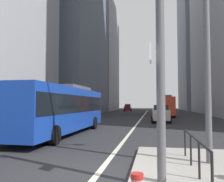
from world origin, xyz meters
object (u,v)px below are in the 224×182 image
at_px(car_receding_near, 160,113).
at_px(street_lamp_post, 206,9).
at_px(city_bus_blue_oncoming, 63,107).
at_px(traffic_signal_gantry, 69,28).
at_px(car_oncoming_mid, 128,107).
at_px(city_bus_red_receding, 165,105).

xyz_separation_m(car_receding_near, street_lamp_post, (1.01, -18.44, 4.29)).
height_order(city_bus_blue_oncoming, street_lamp_post, street_lamp_post).
bearing_deg(street_lamp_post, traffic_signal_gantry, -152.19).
bearing_deg(car_oncoming_mid, street_lamp_post, -81.21).
xyz_separation_m(city_bus_blue_oncoming, street_lamp_post, (7.86, -6.84, 3.45)).
bearing_deg(traffic_signal_gantry, car_receding_near, 81.54).
xyz_separation_m(city_bus_red_receding, car_receding_near, (-1.12, -13.36, -0.85)).
bearing_deg(city_bus_blue_oncoming, traffic_signal_gantry, -67.14).
distance_m(car_receding_near, street_lamp_post, 18.96).
bearing_deg(traffic_signal_gantry, city_bus_blue_oncoming, 112.86).
relative_size(traffic_signal_gantry, street_lamp_post, 0.90).
xyz_separation_m(car_receding_near, traffic_signal_gantry, (-3.06, -20.58, 3.18)).
bearing_deg(city_bus_red_receding, car_oncoming_mid, 109.44).
height_order(city_bus_red_receding, street_lamp_post, street_lamp_post).
relative_size(car_receding_near, street_lamp_post, 0.55).
height_order(car_receding_near, traffic_signal_gantry, traffic_signal_gantry).
distance_m(car_receding_near, traffic_signal_gantry, 21.05).
height_order(city_bus_blue_oncoming, traffic_signal_gantry, traffic_signal_gantry).
xyz_separation_m(traffic_signal_gantry, street_lamp_post, (4.07, 2.15, 1.12)).
bearing_deg(street_lamp_post, car_oncoming_mid, 98.79).
xyz_separation_m(car_oncoming_mid, street_lamp_post, (8.84, -57.16, 4.29)).
distance_m(traffic_signal_gantry, street_lamp_post, 4.73).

